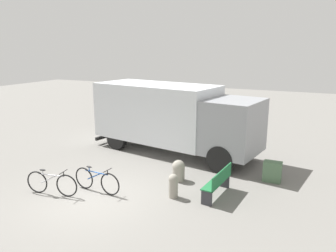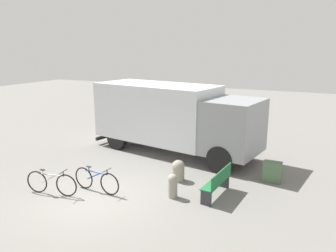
{
  "view_description": "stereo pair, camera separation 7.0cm",
  "coord_description": "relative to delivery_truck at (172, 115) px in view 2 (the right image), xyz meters",
  "views": [
    {
      "loc": [
        6.2,
        -7.57,
        4.59
      ],
      "look_at": [
        0.92,
        3.55,
        1.65
      ],
      "focal_mm": 35.0,
      "sensor_mm": 36.0,
      "label": 1
    },
    {
      "loc": [
        6.27,
        -7.54,
        4.59
      ],
      "look_at": [
        0.92,
        3.55,
        1.65
      ],
      "focal_mm": 35.0,
      "sensor_mm": 36.0,
      "label": 2
    }
  ],
  "objects": [
    {
      "name": "ground_plane",
      "position": [
        -0.29,
        -5.3,
        -1.7
      ],
      "size": [
        60.0,
        60.0,
        0.0
      ],
      "primitive_type": "plane",
      "color": "slate"
    },
    {
      "name": "delivery_truck",
      "position": [
        0.0,
        0.0,
        0.0
      ],
      "size": [
        7.88,
        3.59,
        3.02
      ],
      "rotation": [
        0.0,
        0.0,
        -0.16
      ],
      "color": "silver",
      "rests_on": "ground"
    },
    {
      "name": "park_bench",
      "position": [
        3.22,
        -3.51,
        -1.2
      ],
      "size": [
        0.52,
        1.64,
        0.91
      ],
      "rotation": [
        0.0,
        0.0,
        1.49
      ],
      "color": "#1E6638",
      "rests_on": "ground"
    },
    {
      "name": "bicycle_near",
      "position": [
        -1.62,
        -5.68,
        -1.31
      ],
      "size": [
        1.79,
        0.48,
        0.84
      ],
      "rotation": [
        0.0,
        0.0,
        0.18
      ],
      "color": "black",
      "rests_on": "ground"
    },
    {
      "name": "bicycle_middle",
      "position": [
        -0.46,
        -4.88,
        -1.31
      ],
      "size": [
        1.82,
        0.44,
        0.84
      ],
      "rotation": [
        0.0,
        0.0,
        -0.05
      ],
      "color": "black",
      "rests_on": "ground"
    },
    {
      "name": "bollard_near_bench",
      "position": [
        1.97,
        -4.19,
        -1.28
      ],
      "size": [
        0.3,
        0.3,
        0.77
      ],
      "color": "gray",
      "rests_on": "ground"
    },
    {
      "name": "bollard_far_bench",
      "position": [
        1.58,
        -2.88,
        -1.31
      ],
      "size": [
        0.46,
        0.46,
        0.76
      ],
      "color": "gray",
      "rests_on": "ground"
    },
    {
      "name": "utility_box",
      "position": [
        4.59,
        -1.55,
        -1.33
      ],
      "size": [
        0.62,
        0.35,
        0.73
      ],
      "color": "#4C6B4C",
      "rests_on": "ground"
    }
  ]
}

